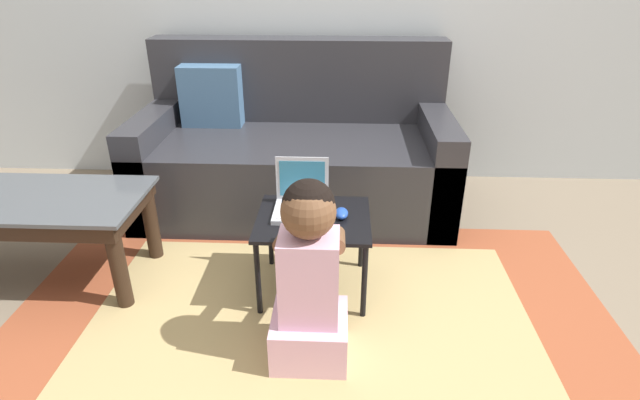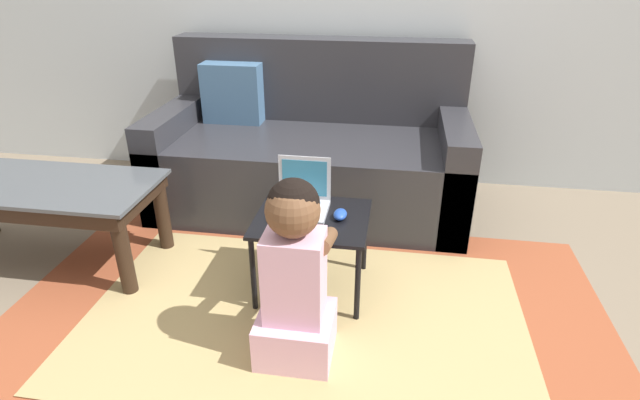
# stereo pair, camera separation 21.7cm
# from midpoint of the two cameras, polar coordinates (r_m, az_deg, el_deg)

# --- Properties ---
(ground_plane) EXTENTS (16.00, 16.00, 0.00)m
(ground_plane) POSITION_cam_midpoint_polar(r_m,az_deg,el_deg) (2.24, 2.75, -12.37)
(ground_plane) COLOR #7F705B
(area_rug) EXTENTS (2.58, 1.62, 0.01)m
(area_rug) POSITION_cam_midpoint_polar(r_m,az_deg,el_deg) (2.19, 1.09, -13.33)
(area_rug) COLOR #9E4C2D
(area_rug) RESTS_ON ground_plane
(couch) EXTENTS (1.79, 0.89, 0.95)m
(couch) POSITION_cam_midpoint_polar(r_m,az_deg,el_deg) (3.02, 1.02, 5.38)
(couch) COLOR #2D2D33
(couch) RESTS_ON ground_plane
(coffee_table) EXTENTS (1.14, 0.50, 0.43)m
(coffee_table) POSITION_cam_midpoint_polar(r_m,az_deg,el_deg) (2.69, -27.58, 0.44)
(coffee_table) COLOR #4C5156
(coffee_table) RESTS_ON ground_plane
(laptop_desk) EXTENTS (0.49, 0.43, 0.38)m
(laptop_desk) POSITION_cam_midpoint_polar(r_m,az_deg,el_deg) (2.18, 1.95, -3.09)
(laptop_desk) COLOR black
(laptop_desk) RESTS_ON ground_plane
(laptop) EXTENTS (0.24, 0.22, 0.23)m
(laptop) POSITION_cam_midpoint_polar(r_m,az_deg,el_deg) (2.19, 0.70, -0.37)
(laptop) COLOR #B7BCC6
(laptop) RESTS_ON laptop_desk
(computer_mouse) EXTENTS (0.06, 0.09, 0.04)m
(computer_mouse) POSITION_cam_midpoint_polar(r_m,az_deg,el_deg) (2.14, 5.23, -1.73)
(computer_mouse) COLOR #234CB2
(computer_mouse) RESTS_ON laptop_desk
(person_seated) EXTENTS (0.28, 0.37, 0.74)m
(person_seated) POSITION_cam_midpoint_polar(r_m,az_deg,el_deg) (1.81, 0.56, -8.85)
(person_seated) COLOR #E5B2CC
(person_seated) RESTS_ON ground_plane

